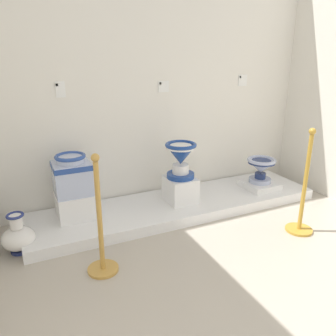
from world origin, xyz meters
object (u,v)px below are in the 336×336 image
antique_toilet_pale_glazed (72,174)px  decorative_vase_corner (18,237)px  info_placard_first (60,89)px  plinth_block_pale_glazed (75,205)px  plinth_block_squat_floral (259,185)px  info_placard_third (243,80)px  antique_toilet_broad_patterned (181,157)px  antique_toilet_squat_floral (261,167)px  info_placard_second (163,87)px  stanchion_post_near_right (302,202)px  stanchion_post_near_left (101,238)px  plinth_block_broad_patterned (180,189)px

antique_toilet_pale_glazed → decorative_vase_corner: size_ratio=1.08×
antique_toilet_pale_glazed → info_placard_first: (0.01, 0.32, 0.76)m
plinth_block_pale_glazed → plinth_block_squat_floral: bearing=-3.8°
plinth_block_pale_glazed → info_placard_third: bearing=8.3°
antique_toilet_broad_patterned → info_placard_third: info_placard_third is taller
antique_toilet_squat_floral → decorative_vase_corner: 2.73m
plinth_block_pale_glazed → plinth_block_squat_floral: 2.19m
plinth_block_pale_glazed → info_placard_second: size_ratio=2.75×
antique_toilet_broad_patterned → stanchion_post_near_right: (0.85, -0.91, -0.32)m
info_placard_third → info_placard_second: bearing=-180.0°
antique_toilet_squat_floral → stanchion_post_near_right: stanchion_post_near_right is taller
antique_toilet_broad_patterned → info_placard_first: (-1.11, 0.42, 0.71)m
stanchion_post_near_left → antique_toilet_squat_floral: bearing=17.9°
plinth_block_broad_patterned → stanchion_post_near_right: 1.25m
plinth_block_squat_floral → stanchion_post_near_left: 2.24m
plinth_block_broad_patterned → plinth_block_squat_floral: 1.07m
plinth_block_pale_glazed → antique_toilet_squat_floral: 2.19m
antique_toilet_squat_floral → plinth_block_squat_floral: bearing=90.0°
info_placard_second → plinth_block_broad_patterned: bearing=-88.7°
info_placard_third → stanchion_post_near_left: (-2.12, -1.15, -1.05)m
antique_toilet_pale_glazed → antique_toilet_broad_patterned: size_ratio=1.03×
antique_toilet_broad_patterned → info_placard_third: 1.34m
info_placard_second → decorative_vase_corner: info_placard_second is taller
info_placard_third → stanchion_post_near_right: info_placard_third is taller
antique_toilet_squat_floral → info_placard_second: size_ratio=2.76×
antique_toilet_squat_floral → decorative_vase_corner: bearing=-177.8°
antique_toilet_broad_patterned → info_placard_first: info_placard_first is taller
info_placard_first → stanchion_post_near_left: 1.55m
plinth_block_squat_floral → stanchion_post_near_right: stanchion_post_near_right is taller
plinth_block_broad_patterned → info_placard_second: size_ratio=2.71×
plinth_block_broad_patterned → info_placard_third: 1.58m
plinth_block_broad_patterned → info_placard_second: info_placard_second is taller
plinth_block_squat_floral → stanchion_post_near_right: (-0.21, -0.87, 0.16)m
stanchion_post_near_right → info_placard_third: bearing=81.5°
plinth_block_broad_patterned → antique_toilet_squat_floral: bearing=-2.6°
plinth_block_broad_patterned → stanchion_post_near_right: size_ratio=0.32×
decorative_vase_corner → stanchion_post_near_left: stanchion_post_near_left is taller
antique_toilet_squat_floral → info_placard_first: size_ratio=2.23×
antique_toilet_broad_patterned → info_placard_second: info_placard_second is taller
antique_toilet_pale_glazed → antique_toilet_squat_floral: bearing=-3.8°
info_placard_second → stanchion_post_near_left: info_placard_second is taller
info_placard_first → info_placard_third: 2.16m
plinth_block_squat_floral → stanchion_post_near_right: bearing=-103.4°
info_placard_second → info_placard_third: 1.06m
info_placard_first → stanchion_post_near_right: info_placard_first is taller
plinth_block_squat_floral → stanchion_post_near_right: size_ratio=0.38×
plinth_block_pale_glazed → stanchion_post_near_left: 0.84m
plinth_block_squat_floral → decorative_vase_corner: (-2.72, -0.11, -0.00)m
plinth_block_pale_glazed → info_placard_second: info_placard_second is taller
plinth_block_pale_glazed → antique_toilet_broad_patterned: size_ratio=0.88×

